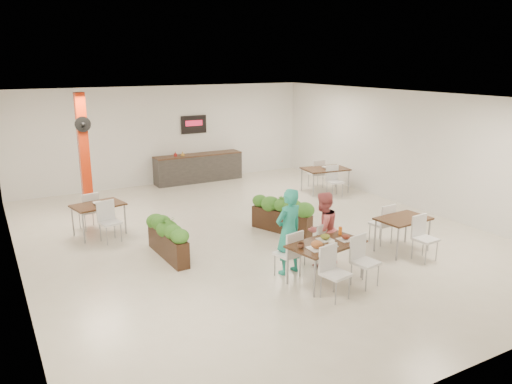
% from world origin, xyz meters
% --- Properties ---
extents(ground, '(12.00, 12.00, 0.00)m').
position_xyz_m(ground, '(0.00, 0.00, 0.00)').
color(ground, beige).
rests_on(ground, ground).
extents(room_shell, '(10.10, 12.10, 3.22)m').
position_xyz_m(room_shell, '(0.00, 0.00, 2.01)').
color(room_shell, white).
rests_on(room_shell, ground).
extents(red_column, '(0.40, 0.41, 3.20)m').
position_xyz_m(red_column, '(-3.00, 3.79, 1.64)').
color(red_column, '#B72A0C').
rests_on(red_column, ground).
extents(service_counter, '(3.00, 0.64, 2.20)m').
position_xyz_m(service_counter, '(1.00, 5.65, 0.49)').
color(service_counter, '#292724').
rests_on(service_counter, ground).
extents(main_table, '(1.52, 1.81, 0.92)m').
position_xyz_m(main_table, '(-0.07, -2.86, 0.64)').
color(main_table, black).
rests_on(main_table, ground).
extents(diner_man, '(0.67, 0.50, 1.68)m').
position_xyz_m(diner_man, '(-0.46, -2.20, 0.84)').
color(diner_man, teal).
rests_on(diner_man, ground).
extents(diner_woman, '(0.82, 0.69, 1.50)m').
position_xyz_m(diner_woman, '(0.34, -2.20, 0.75)').
color(diner_woman, '#DC6166').
rests_on(diner_woman, ground).
extents(planter_left, '(0.45, 1.73, 0.90)m').
position_xyz_m(planter_left, '(-2.21, -0.31, 0.49)').
color(planter_left, black).
rests_on(planter_left, ground).
extents(planter_right, '(0.89, 1.61, 0.88)m').
position_xyz_m(planter_right, '(0.68, -0.14, 0.48)').
color(planter_right, black).
rests_on(planter_right, ground).
extents(side_table_a, '(1.25, 1.67, 0.92)m').
position_xyz_m(side_table_a, '(-3.15, 1.79, 0.62)').
color(side_table_a, black).
rests_on(side_table_a, ground).
extents(side_table_b, '(1.46, 1.66, 0.92)m').
position_xyz_m(side_table_b, '(3.90, 2.43, 0.64)').
color(side_table_b, black).
rests_on(side_table_b, ground).
extents(side_table_c, '(1.15, 1.65, 0.92)m').
position_xyz_m(side_table_c, '(2.29, -2.44, 0.62)').
color(side_table_c, black).
rests_on(side_table_c, ground).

